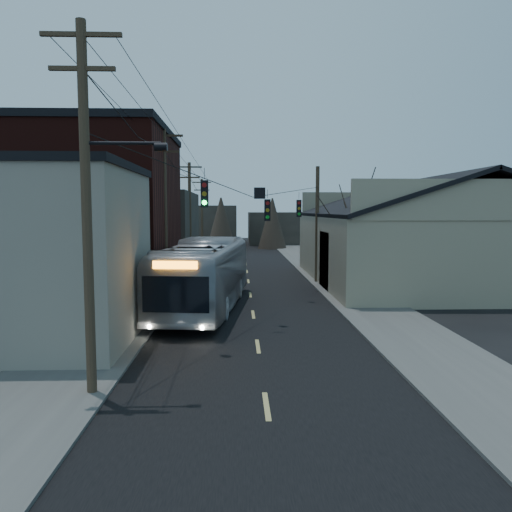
# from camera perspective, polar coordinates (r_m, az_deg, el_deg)

# --- Properties ---
(ground) EXTENTS (160.00, 160.00, 0.00)m
(ground) POSITION_cam_1_polar(r_m,az_deg,el_deg) (12.40, 1.77, -20.30)
(ground) COLOR black
(ground) RESTS_ON ground
(road_surface) EXTENTS (9.00, 110.00, 0.02)m
(road_surface) POSITION_cam_1_polar(r_m,az_deg,el_deg) (41.51, -1.00, -2.13)
(road_surface) COLOR black
(road_surface) RESTS_ON ground
(sidewalk_left) EXTENTS (4.00, 110.00, 0.12)m
(sidewalk_left) POSITION_cam_1_polar(r_m,az_deg,el_deg) (41.89, -9.93, -2.07)
(sidewalk_left) COLOR #474744
(sidewalk_left) RESTS_ON ground
(sidewalk_right) EXTENTS (4.00, 110.00, 0.12)m
(sidewalk_right) POSITION_cam_1_polar(r_m,az_deg,el_deg) (42.13, 7.88, -2.00)
(sidewalk_right) COLOR #474744
(sidewalk_right) RESTS_ON ground
(building_clapboard) EXTENTS (8.00, 8.00, 7.00)m
(building_clapboard) POSITION_cam_1_polar(r_m,az_deg,el_deg) (21.86, -24.20, -0.06)
(building_clapboard) COLOR slate
(building_clapboard) RESTS_ON ground
(building_brick) EXTENTS (10.00, 12.00, 10.00)m
(building_brick) POSITION_cam_1_polar(r_m,az_deg,el_deg) (32.50, -18.63, 4.37)
(building_brick) COLOR black
(building_brick) RESTS_ON ground
(building_left_far) EXTENTS (9.00, 14.00, 7.00)m
(building_left_far) POSITION_cam_1_polar(r_m,az_deg,el_deg) (48.00, -12.57, 2.93)
(building_left_far) COLOR #2F2A25
(building_left_far) RESTS_ON ground
(warehouse) EXTENTS (16.16, 20.60, 7.73)m
(warehouse) POSITION_cam_1_polar(r_m,az_deg,el_deg) (38.78, 18.73, 1.06)
(warehouse) COLOR gray
(warehouse) RESTS_ON ground
(building_far_left) EXTENTS (10.00, 12.00, 6.00)m
(building_far_left) POSITION_cam_1_polar(r_m,az_deg,el_deg) (76.38, -6.01, 3.47)
(building_far_left) COLOR #2F2A25
(building_far_left) RESTS_ON ground
(building_far_right) EXTENTS (12.00, 14.00, 5.00)m
(building_far_right) POSITION_cam_1_polar(r_m,az_deg,el_deg) (81.58, 3.40, 3.25)
(building_far_right) COLOR #2F2A25
(building_far_right) RESTS_ON ground
(bare_tree) EXTENTS (0.40, 0.40, 7.20)m
(bare_tree) POSITION_cam_1_polar(r_m,az_deg,el_deg) (32.04, 11.04, 2.03)
(bare_tree) COLOR black
(bare_tree) RESTS_ON ground
(utility_lines) EXTENTS (11.24, 45.28, 10.50)m
(utility_lines) POSITION_cam_1_polar(r_m,az_deg,el_deg) (35.38, -5.90, 4.59)
(utility_lines) COLOR #382B1E
(utility_lines) RESTS_ON ground
(bus) EXTENTS (4.68, 13.85, 3.78)m
(bus) POSITION_cam_1_polar(r_m,az_deg,el_deg) (26.97, -5.85, -2.13)
(bus) COLOR #9EA2A9
(bus) RESTS_ON ground
(parked_car) EXTENTS (1.59, 4.09, 1.33)m
(parked_car) POSITION_cam_1_polar(r_m,az_deg,el_deg) (40.16, -7.11, -1.48)
(parked_car) COLOR #A4A7AC
(parked_car) RESTS_ON ground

